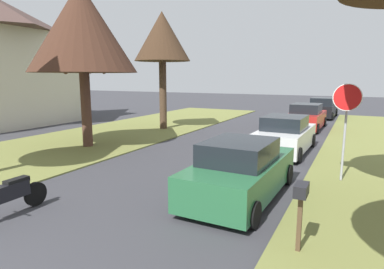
# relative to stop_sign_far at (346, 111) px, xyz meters

# --- Properties ---
(stop_sign_far) EXTENTS (0.81, 0.54, 2.94)m
(stop_sign_far) POSITION_rel_stop_sign_far_xyz_m (0.00, 0.00, 0.00)
(stop_sign_far) COLOR #9EA0A5
(stop_sign_far) RESTS_ON grass_verge_right
(street_tree_left_mid_b) EXTENTS (4.68, 4.68, 7.12)m
(street_tree_left_mid_b) POSITION_rel_stop_sign_far_xyz_m (-10.66, 0.32, 3.06)
(street_tree_left_mid_b) COLOR #523528
(street_tree_left_mid_b) RESTS_ON grass_verge_left
(street_tree_left_far) EXTENTS (3.32, 3.32, 6.90)m
(street_tree_left_far) POSITION_rel_stop_sign_far_xyz_m (-10.30, 6.32, 3.27)
(street_tree_left_far) COLOR #4D3827
(street_tree_left_far) RESTS_ON grass_verge_left
(parked_sedan_green) EXTENTS (2.05, 4.45, 1.57)m
(parked_sedan_green) POSITION_rel_stop_sign_far_xyz_m (-2.34, -2.68, -1.45)
(parked_sedan_green) COLOR #28663D
(parked_sedan_green) RESTS_ON ground
(parked_sedan_white) EXTENTS (2.05, 4.45, 1.57)m
(parked_sedan_white) POSITION_rel_stop_sign_far_xyz_m (-2.37, 3.31, -1.45)
(parked_sedan_white) COLOR white
(parked_sedan_white) RESTS_ON ground
(parked_sedan_red) EXTENTS (2.05, 4.45, 1.57)m
(parked_sedan_red) POSITION_rel_stop_sign_far_xyz_m (-2.49, 10.35, -1.45)
(parked_sedan_red) COLOR red
(parked_sedan_red) RESTS_ON ground
(parked_sedan_black) EXTENTS (2.05, 4.45, 1.57)m
(parked_sedan_black) POSITION_rel_stop_sign_far_xyz_m (-2.20, 17.12, -1.45)
(parked_sedan_black) COLOR black
(parked_sedan_black) RESTS_ON ground
(parked_motorcycle) EXTENTS (0.60, 2.05, 0.97)m
(parked_motorcycle) POSITION_rel_stop_sign_far_xyz_m (-6.71, -6.24, -1.69)
(parked_motorcycle) COLOR black
(parked_motorcycle) RESTS_ON ground
(curbside_mailbox) EXTENTS (0.22, 0.44, 1.27)m
(curbside_mailbox) POSITION_rel_stop_sign_far_xyz_m (-0.48, -4.92, -1.12)
(curbside_mailbox) COLOR brown
(curbside_mailbox) RESTS_ON grass_verge_right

